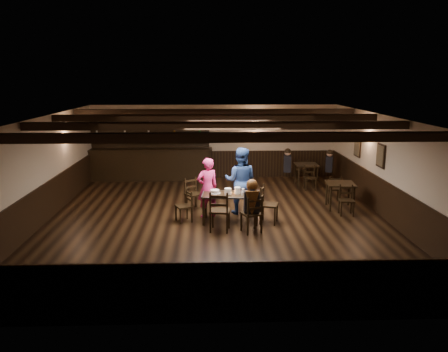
{
  "coord_description": "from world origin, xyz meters",
  "views": [
    {
      "loc": [
        -0.2,
        -11.04,
        3.7
      ],
      "look_at": [
        0.19,
        0.2,
        1.13
      ],
      "focal_mm": 35.0,
      "sensor_mm": 36.0,
      "label": 1
    }
  ],
  "objects_px": {
    "man_blue": "(240,181)",
    "bar_counter": "(151,160)",
    "dining_table": "(230,197)",
    "cake": "(215,192)",
    "chair_near_right": "(253,212)",
    "woman_pink": "(207,188)",
    "chair_near_left": "(219,208)"
  },
  "relations": [
    {
      "from": "woman_pink",
      "to": "dining_table",
      "type": "bearing_deg",
      "value": 121.05
    },
    {
      "from": "woman_pink",
      "to": "bar_counter",
      "type": "relative_size",
      "value": 0.36
    },
    {
      "from": "chair_near_left",
      "to": "man_blue",
      "type": "relative_size",
      "value": 0.55
    },
    {
      "from": "chair_near_right",
      "to": "woman_pink",
      "type": "distance_m",
      "value": 1.71
    },
    {
      "from": "chair_near_right",
      "to": "man_blue",
      "type": "relative_size",
      "value": 0.5
    },
    {
      "from": "chair_near_left",
      "to": "chair_near_right",
      "type": "relative_size",
      "value": 1.1
    },
    {
      "from": "chair_near_right",
      "to": "woman_pink",
      "type": "relative_size",
      "value": 0.57
    },
    {
      "from": "man_blue",
      "to": "bar_counter",
      "type": "xyz_separation_m",
      "value": [
        -3.0,
        4.19,
        -0.2
      ]
    },
    {
      "from": "chair_near_right",
      "to": "man_blue",
      "type": "distance_m",
      "value": 1.65
    },
    {
      "from": "chair_near_left",
      "to": "cake",
      "type": "relative_size",
      "value": 3.5
    },
    {
      "from": "chair_near_right",
      "to": "man_blue",
      "type": "height_order",
      "value": "man_blue"
    },
    {
      "from": "chair_near_right",
      "to": "woman_pink",
      "type": "bearing_deg",
      "value": 130.36
    },
    {
      "from": "chair_near_left",
      "to": "bar_counter",
      "type": "xyz_separation_m",
      "value": [
        -2.39,
        5.67,
        0.13
      ]
    },
    {
      "from": "dining_table",
      "to": "cake",
      "type": "height_order",
      "value": "cake"
    },
    {
      "from": "woman_pink",
      "to": "man_blue",
      "type": "bearing_deg",
      "value": 175.59
    },
    {
      "from": "chair_near_right",
      "to": "cake",
      "type": "xyz_separation_m",
      "value": [
        -0.9,
        0.94,
        0.25
      ]
    },
    {
      "from": "bar_counter",
      "to": "chair_near_left",
      "type": "bearing_deg",
      "value": -67.19
    },
    {
      "from": "man_blue",
      "to": "bar_counter",
      "type": "distance_m",
      "value": 5.16
    },
    {
      "from": "chair_near_right",
      "to": "bar_counter",
      "type": "distance_m",
      "value": 6.61
    },
    {
      "from": "cake",
      "to": "bar_counter",
      "type": "bearing_deg",
      "value": 115.27
    },
    {
      "from": "dining_table",
      "to": "chair_near_left",
      "type": "xyz_separation_m",
      "value": [
        -0.3,
        -0.75,
        -0.07
      ]
    },
    {
      "from": "dining_table",
      "to": "woman_pink",
      "type": "xyz_separation_m",
      "value": [
        -0.6,
        0.44,
        0.15
      ]
    },
    {
      "from": "cake",
      "to": "dining_table",
      "type": "bearing_deg",
      "value": -11.53
    },
    {
      "from": "woman_pink",
      "to": "bar_counter",
      "type": "distance_m",
      "value": 4.96
    },
    {
      "from": "dining_table",
      "to": "woman_pink",
      "type": "bearing_deg",
      "value": 143.81
    },
    {
      "from": "chair_near_left",
      "to": "bar_counter",
      "type": "height_order",
      "value": "bar_counter"
    },
    {
      "from": "dining_table",
      "to": "chair_near_right",
      "type": "height_order",
      "value": "chair_near_right"
    },
    {
      "from": "dining_table",
      "to": "bar_counter",
      "type": "height_order",
      "value": "bar_counter"
    },
    {
      "from": "woman_pink",
      "to": "man_blue",
      "type": "height_order",
      "value": "man_blue"
    },
    {
      "from": "chair_near_left",
      "to": "chair_near_right",
      "type": "xyz_separation_m",
      "value": [
        0.81,
        -0.11,
        -0.05
      ]
    },
    {
      "from": "cake",
      "to": "chair_near_left",
      "type": "bearing_deg",
      "value": -83.27
    },
    {
      "from": "chair_near_right",
      "to": "bar_counter",
      "type": "height_order",
      "value": "bar_counter"
    }
  ]
}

